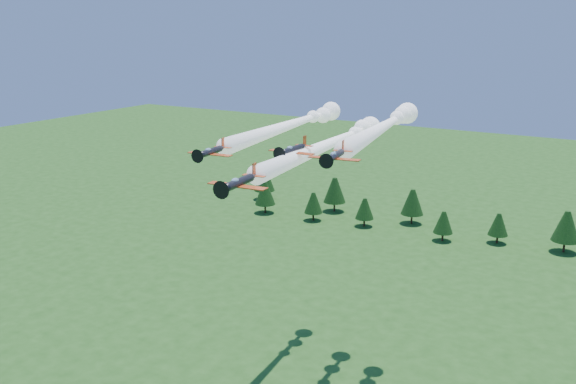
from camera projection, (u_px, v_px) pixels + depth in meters
The scene contains 5 objects.
plane_lead at pixel (334, 142), 102.26m from camera, with size 9.28×53.95×3.70m.
plane_left at pixel (295, 123), 112.76m from camera, with size 9.67×50.02×3.70m.
plane_right at pixel (386, 125), 100.11m from camera, with size 11.00×44.71×3.70m.
plane_slot at pixel (293, 150), 89.88m from camera, with size 6.88×7.53×2.44m.
treeline at pixel (455, 214), 188.42m from camera, with size 170.24×21.52×11.70m.
Camera 1 is at (43.26, -69.17, 61.54)m, focal length 40.00 mm.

